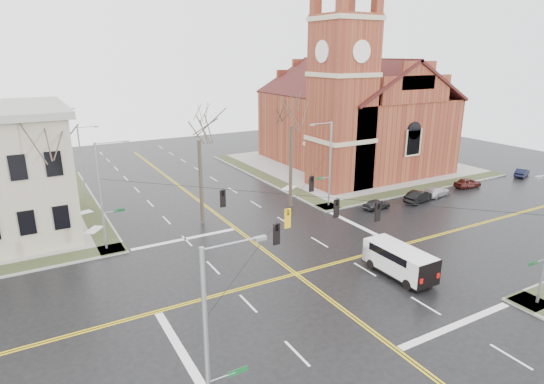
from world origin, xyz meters
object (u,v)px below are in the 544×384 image
parked_car_d (468,183)px  tree_nw_near (199,135)px  signal_pole_sw (211,346)px  tree_ne (291,120)px  church (351,108)px  streetlight_north_b (63,133)px  cargo_van (397,258)px  parked_car_e (522,172)px  tree_nw_far (48,149)px  signal_pole_ne (329,162)px  parked_car_c (437,191)px  parked_car_a (377,204)px  parked_car_b (419,196)px  signal_pole_nw (103,193)px  streetlight_north_a (83,159)px

parked_car_d → tree_nw_near: size_ratio=0.30×
signal_pole_sw → tree_ne: (19.09, 24.80, 4.36)m
church → streetlight_north_b: size_ratio=3.44×
cargo_van → parked_car_e: 37.02m
tree_nw_far → tree_nw_near: bearing=1.4°
tree_nw_near → signal_pole_ne: bearing=-8.8°
parked_car_c → tree_nw_far: (-39.23, 4.96, 8.02)m
signal_pole_ne → streetlight_north_b: (-21.97, 36.50, -0.48)m
streetlight_north_b → parked_car_a: streetlight_north_b is taller
parked_car_e → parked_car_b: bearing=73.0°
signal_pole_ne → streetlight_north_b: signal_pole_ne is taller
parked_car_e → tree_ne: tree_ne is taller
signal_pole_nw → cargo_van: 23.73m
parked_car_a → tree_nw_far: bearing=76.7°
parked_car_a → parked_car_b: parked_car_b is taller
signal_pole_ne → parked_car_e: bearing=-5.3°
church → streetlight_north_b: 42.53m
streetlight_north_b → parked_car_b: (31.70, -40.23, -3.81)m
parked_car_a → parked_car_d: 15.20m
cargo_van → parked_car_b: size_ratio=1.44×
parked_car_c → tree_nw_far: size_ratio=0.34×
church → parked_car_a: (-9.36, -16.50, -7.89)m
streetlight_north_b → cargo_van: 54.60m
parked_car_a → church: bearing=-33.4°
church → streetlight_north_a: 35.78m
tree_nw_near → tree_ne: size_ratio=0.93×
streetlight_north_a → parked_car_e: 55.61m
streetlight_north_b → parked_car_d: (41.25, -39.14, -3.86)m
tree_nw_near → parked_car_c: bearing=-11.2°
signal_pole_nw → tree_nw_far: tree_nw_far is taller
signal_pole_sw → tree_nw_near: tree_nw_near is taller
tree_nw_near → tree_ne: (9.89, -0.28, 0.67)m
parked_car_b → tree_nw_near: (-23.16, 5.82, 7.98)m
signal_pole_ne → signal_pole_nw: 22.64m
streetlight_north_b → tree_ne: size_ratio=0.62×
signal_pole_ne → tree_nw_far: tree_nw_far is taller
signal_pole_nw → signal_pole_sw: same height
streetlight_north_a → parked_car_c: 40.50m
church → parked_car_e: bearing=-44.1°
church → parked_car_d: size_ratio=7.65×
signal_pole_ne → streetlight_north_a: (-21.97, 16.50, -0.48)m
signal_pole_sw → parked_car_c: 41.19m
streetlight_north_a → parked_car_e: (52.01, -19.27, -3.90)m
cargo_van → parked_car_c: 21.68m
signal_pole_sw → streetlight_north_a: size_ratio=1.12×
church → tree_nw_far: bearing=-163.7°
parked_car_c → tree_nw_far: bearing=72.8°
parked_car_d → streetlight_north_a: bearing=69.1°
tree_nw_far → parked_car_c: bearing=-7.2°
cargo_van → parked_car_e: size_ratio=1.68×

